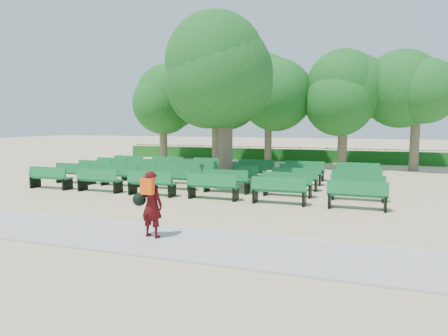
% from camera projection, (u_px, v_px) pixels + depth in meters
% --- Properties ---
extents(ground, '(120.00, 120.00, 0.00)m').
position_uv_depth(ground, '(224.00, 191.00, 16.85)').
color(ground, tan).
extents(paving, '(30.00, 2.20, 0.06)m').
position_uv_depth(paving, '(125.00, 238.00, 9.91)').
color(paving, '#B2B2AD').
rests_on(paving, ground).
extents(curb, '(30.00, 0.12, 0.10)m').
position_uv_depth(curb, '(149.00, 226.00, 10.98)').
color(curb, silver).
rests_on(curb, ground).
extents(hedge, '(26.00, 0.70, 0.90)m').
position_uv_depth(hedge, '(285.00, 155.00, 29.93)').
color(hedge, '#175919').
rests_on(hedge, ground).
extents(fence, '(26.00, 0.10, 1.02)m').
position_uv_depth(fence, '(286.00, 161.00, 30.35)').
color(fence, black).
rests_on(fence, ground).
extents(tree_line, '(21.80, 6.80, 7.04)m').
position_uv_depth(tree_line, '(274.00, 167.00, 26.23)').
color(tree_line, '#195E1D').
rests_on(tree_line, ground).
extents(bench_array, '(1.97, 0.72, 1.22)m').
position_uv_depth(bench_array, '(212.00, 183.00, 18.40)').
color(bench_array, '#126A30').
rests_on(bench_array, ground).
extents(tree_among, '(4.84, 4.84, 6.98)m').
position_uv_depth(tree_among, '(226.00, 79.00, 17.31)').
color(tree_among, brown).
rests_on(tree_among, ground).
extents(person, '(0.80, 0.51, 1.65)m').
position_uv_depth(person, '(150.00, 203.00, 9.76)').
color(person, '#42090B').
rests_on(person, ground).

